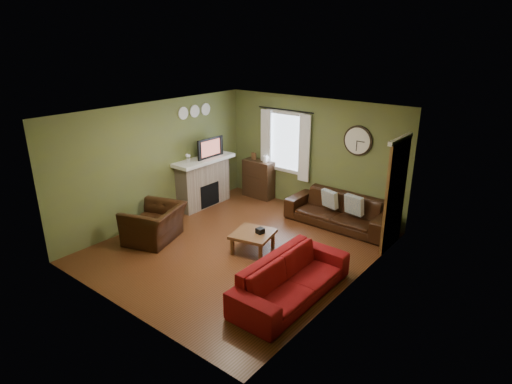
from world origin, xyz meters
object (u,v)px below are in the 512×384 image
Objects in this scene: bookshelf at (259,179)px; armchair at (154,224)px; sofa_brown at (339,211)px; coffee_table at (253,242)px; sofa_red at (292,278)px.

armchair is at bearing -91.88° from bookshelf.
sofa_brown is 2.08× the size of armchair.
bookshelf reaches higher than sofa_brown.
coffee_table is at bearing -53.86° from bookshelf.
sofa_brown is 1.03× the size of sofa_red.
bookshelf reaches higher than armchair.
sofa_brown reaches higher than coffee_table.
sofa_brown is 3.17× the size of coffee_table.
bookshelf is 2.94m from coffee_table.
coffee_table is (1.83, 0.85, -0.16)m from armchair.
armchair is at bearing -130.65° from sofa_brown.
bookshelf is 0.43× the size of sofa_red.
bookshelf is 2.44m from sofa_brown.
bookshelf is at bearing 158.91° from armchair.
coffee_table is at bearing 60.53° from sofa_red.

